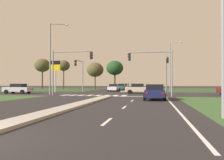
# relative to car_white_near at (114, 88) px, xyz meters

# --- Properties ---
(ground_plane) EXTENTS (200.00, 200.00, 0.00)m
(ground_plane) POSITION_rel_car_white_near_xyz_m (2.37, -10.52, -0.76)
(ground_plane) COLOR #282628
(grass_verge_far_left) EXTENTS (35.00, 35.00, 0.01)m
(grass_verge_far_left) POSITION_rel_car_white_near_xyz_m (-23.13, 13.98, -0.75)
(grass_verge_far_left) COLOR #2D4C28
(grass_verge_far_left) RESTS_ON ground
(median_island_near) EXTENTS (1.20, 22.00, 0.14)m
(median_island_near) POSITION_rel_car_white_near_xyz_m (2.37, -29.52, -0.69)
(median_island_near) COLOR #ADA89E
(median_island_near) RESTS_ON ground
(median_island_far) EXTENTS (1.20, 36.00, 0.14)m
(median_island_far) POSITION_rel_car_white_near_xyz_m (2.37, 14.48, -0.69)
(median_island_far) COLOR gray
(median_island_far) RESTS_ON ground
(lane_dash_near) EXTENTS (0.14, 2.00, 0.01)m
(lane_dash_near) POSITION_rel_car_white_near_xyz_m (5.87, -36.38, -0.75)
(lane_dash_near) COLOR silver
(lane_dash_near) RESTS_ON ground
(lane_dash_second) EXTENTS (0.14, 2.00, 0.01)m
(lane_dash_second) POSITION_rel_car_white_near_xyz_m (5.87, -30.38, -0.75)
(lane_dash_second) COLOR silver
(lane_dash_second) RESTS_ON ground
(lane_dash_third) EXTENTS (0.14, 2.00, 0.01)m
(lane_dash_third) POSITION_rel_car_white_near_xyz_m (5.87, -24.38, -0.75)
(lane_dash_third) COLOR silver
(lane_dash_third) RESTS_ON ground
(edge_line_right) EXTENTS (0.14, 24.00, 0.01)m
(edge_line_right) POSITION_rel_car_white_near_xyz_m (9.22, -28.52, -0.75)
(edge_line_right) COLOR silver
(edge_line_right) RESTS_ON ground
(stop_bar_near) EXTENTS (6.40, 0.50, 0.01)m
(stop_bar_near) POSITION_rel_car_white_near_xyz_m (6.17, -17.52, -0.75)
(stop_bar_near) COLOR silver
(stop_bar_near) RESTS_ON ground
(crosswalk_bar_near) EXTENTS (0.70, 2.80, 0.01)m
(crosswalk_bar_near) POSITION_rel_car_white_near_xyz_m (-4.03, -15.72, -0.75)
(crosswalk_bar_near) COLOR silver
(crosswalk_bar_near) RESTS_ON ground
(crosswalk_bar_second) EXTENTS (0.70, 2.80, 0.01)m
(crosswalk_bar_second) POSITION_rel_car_white_near_xyz_m (-2.88, -15.72, -0.75)
(crosswalk_bar_second) COLOR silver
(crosswalk_bar_second) RESTS_ON ground
(crosswalk_bar_third) EXTENTS (0.70, 2.80, 0.01)m
(crosswalk_bar_third) POSITION_rel_car_white_near_xyz_m (-1.73, -15.72, -0.75)
(crosswalk_bar_third) COLOR silver
(crosswalk_bar_third) RESTS_ON ground
(crosswalk_bar_fourth) EXTENTS (0.70, 2.80, 0.01)m
(crosswalk_bar_fourth) POSITION_rel_car_white_near_xyz_m (-0.58, -15.72, -0.75)
(crosswalk_bar_fourth) COLOR silver
(crosswalk_bar_fourth) RESTS_ON ground
(crosswalk_bar_fifth) EXTENTS (0.70, 2.80, 0.01)m
(crosswalk_bar_fifth) POSITION_rel_car_white_near_xyz_m (0.57, -15.72, -0.75)
(crosswalk_bar_fifth) COLOR silver
(crosswalk_bar_fifth) RESTS_ON ground
(crosswalk_bar_sixth) EXTENTS (0.70, 2.80, 0.01)m
(crosswalk_bar_sixth) POSITION_rel_car_white_near_xyz_m (1.72, -15.72, -0.75)
(crosswalk_bar_sixth) COLOR silver
(crosswalk_bar_sixth) RESTS_ON ground
(crosswalk_bar_seventh) EXTENTS (0.70, 2.80, 0.01)m
(crosswalk_bar_seventh) POSITION_rel_car_white_near_xyz_m (2.87, -15.72, -0.75)
(crosswalk_bar_seventh) COLOR silver
(crosswalk_bar_seventh) RESTS_ON ground
(crosswalk_bar_eighth) EXTENTS (0.70, 2.80, 0.01)m
(crosswalk_bar_eighth) POSITION_rel_car_white_near_xyz_m (4.02, -15.72, -0.75)
(crosswalk_bar_eighth) COLOR silver
(crosswalk_bar_eighth) RESTS_ON ground
(car_white_near) EXTENTS (1.98, 4.28, 1.48)m
(car_white_near) POSITION_rel_car_white_near_xyz_m (0.00, 0.00, 0.00)
(car_white_near) COLOR silver
(car_white_near) RESTS_ON ground
(car_navy_second) EXTENTS (2.07, 4.55, 1.52)m
(car_navy_second) POSITION_rel_car_white_near_xyz_m (7.92, -22.66, 0.02)
(car_navy_second) COLOR #161E47
(car_navy_second) RESTS_ON ground
(car_red_third) EXTENTS (2.10, 4.47, 1.52)m
(car_red_third) POSITION_rel_car_white_near_xyz_m (-0.06, 17.53, 0.02)
(car_red_third) COLOR #A31919
(car_red_third) RESTS_ON ground
(car_beige_fourth) EXTENTS (4.18, 2.07, 1.56)m
(car_beige_fourth) POSITION_rel_car_white_near_xyz_m (5.48, -9.15, 0.04)
(car_beige_fourth) COLOR #BCAD8E
(car_beige_fourth) RESTS_ON ground
(car_silver_sixth) EXTENTS (4.27, 2.05, 1.54)m
(car_silver_sixth) POSITION_rel_car_white_near_xyz_m (-13.08, -12.59, 0.03)
(car_silver_sixth) COLOR #B7B7BC
(car_silver_sixth) RESTS_ON ground
(car_teal_seventh) EXTENTS (1.99, 4.22, 1.51)m
(car_teal_seventh) POSITION_rel_car_white_near_xyz_m (0.22, 9.32, 0.01)
(car_teal_seventh) COLOR #19565B
(car_teal_seventh) RESTS_ON ground
(traffic_signal_far_right) EXTENTS (0.32, 5.18, 6.00)m
(traffic_signal_far_right) POSITION_rel_car_white_near_xyz_m (9.97, -5.74, 3.39)
(traffic_signal_far_right) COLOR gray
(traffic_signal_far_right) RESTS_ON ground
(traffic_signal_far_left) EXTENTS (0.32, 4.50, 5.83)m
(traffic_signal_far_left) POSITION_rel_car_white_near_xyz_m (-5.23, -5.50, 3.24)
(traffic_signal_far_left) COLOR gray
(traffic_signal_far_left) RESTS_ON ground
(traffic_signal_near_left) EXTENTS (5.54, 0.32, 5.94)m
(traffic_signal_near_left) POSITION_rel_car_white_near_xyz_m (-3.25, -17.12, 3.37)
(traffic_signal_near_left) COLOR gray
(traffic_signal_near_left) RESTS_ON ground
(traffic_signal_near_right) EXTENTS (5.43, 0.32, 5.66)m
(traffic_signal_near_right) POSITION_rel_car_white_near_xyz_m (7.99, -17.12, 3.18)
(traffic_signal_near_right) COLOR gray
(traffic_signal_near_right) RESTS_ON ground
(street_lamp_near) EXTENTS (2.36, 1.29, 8.81)m
(street_lamp_near) POSITION_rel_car_white_near_xyz_m (10.80, -34.60, 4.21)
(street_lamp_near) COLOR gray
(street_lamp_near) RESTS_ON ground
(street_lamp_second) EXTENTS (2.59, 0.75, 9.92)m
(street_lamp_second) POSITION_rel_car_white_near_xyz_m (-6.06, -15.69, 4.78)
(street_lamp_second) COLOR gray
(street_lamp_second) RESTS_ON ground
(street_lamp_third) EXTENTS (2.35, 0.91, 9.64)m
(street_lamp_third) POSITION_rel_car_white_near_xyz_m (11.20, 0.95, 4.62)
(street_lamp_third) COLOR gray
(street_lamp_third) RESTS_ON ground
(street_lamp_fourth) EXTENTS (2.15, 0.43, 9.81)m
(street_lamp_fourth) POSITION_rel_car_white_near_xyz_m (10.85, 13.82, 4.67)
(street_lamp_fourth) COLOR gray
(street_lamp_fourth) RESTS_ON ground
(pedestrian_at_median) EXTENTS (0.34, 0.34, 1.64)m
(pedestrian_at_median) POSITION_rel_car_white_near_xyz_m (2.52, 3.43, 0.37)
(pedestrian_at_median) COLOR #232833
(pedestrian_at_median) RESTS_ON median_island_far
(fuel_price_totem) EXTENTS (1.80, 0.24, 5.69)m
(fuel_price_totem) POSITION_rel_car_white_near_xyz_m (-9.70, -6.09, 3.40)
(fuel_price_totem) COLOR silver
(fuel_price_totem) RESTS_ON ground
(treeline_near) EXTENTS (4.71, 4.71, 9.03)m
(treeline_near) POSITION_rel_car_white_near_xyz_m (-25.32, 20.02, 6.23)
(treeline_near) COLOR #423323
(treeline_near) RESTS_ON ground
(treeline_second) EXTENTS (3.58, 3.58, 8.21)m
(treeline_second) POSITION_rel_car_white_near_xyz_m (-17.62, 17.77, 5.87)
(treeline_second) COLOR #423323
(treeline_second) RESTS_ON ground
(treeline_third) EXTENTS (4.53, 4.53, 7.18)m
(treeline_third) POSITION_rel_car_white_near_xyz_m (-7.68, 15.25, 4.48)
(treeline_third) COLOR #423323
(treeline_third) RESTS_ON ground
(treeline_fourth) EXTENTS (4.55, 4.55, 7.67)m
(treeline_fourth) POSITION_rel_car_white_near_xyz_m (-2.45, 16.13, 4.94)
(treeline_fourth) COLOR #423323
(treeline_fourth) RESTS_ON ground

